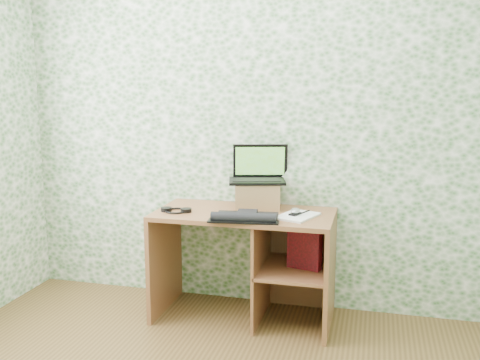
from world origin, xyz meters
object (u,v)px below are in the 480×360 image
(desk, at_px, (256,250))
(riser, at_px, (257,195))
(notepad, at_px, (298,216))
(laptop, at_px, (258,173))
(keyboard, at_px, (246,217))

(desk, xyz_separation_m, riser, (-0.02, 0.12, 0.36))
(riser, height_order, notepad, riser)
(desk, xyz_separation_m, laptop, (-0.02, 0.16, 0.51))
(laptop, xyz_separation_m, keyboard, (0.01, -0.39, -0.22))
(desk, relative_size, riser, 3.97)
(notepad, bearing_deg, riser, 169.56)
(notepad, bearing_deg, laptop, 164.35)
(desk, bearing_deg, riser, 101.79)
(riser, height_order, keyboard, riser)
(keyboard, height_order, notepad, keyboard)
(notepad, bearing_deg, keyboard, -131.59)
(riser, bearing_deg, keyboard, -89.03)
(laptop, height_order, keyboard, laptop)
(riser, distance_m, notepad, 0.38)
(desk, xyz_separation_m, keyboard, (-0.02, -0.24, 0.29))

